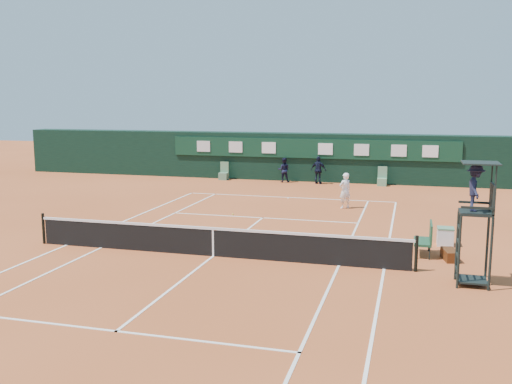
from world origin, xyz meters
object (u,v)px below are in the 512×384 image
at_px(player, 345,191).
at_px(tennis_net, 213,241).
at_px(player_bench, 426,238).
at_px(umpire_chair, 476,197).
at_px(cooler, 445,236).

bearing_deg(player, tennis_net, 30.42).
height_order(tennis_net, player_bench, same).
bearing_deg(umpire_chair, player_bench, 111.97).
distance_m(player_bench, cooler, 1.70).
xyz_separation_m(player_bench, player, (-3.54, 7.67, 0.25)).
distance_m(tennis_net, umpire_chair, 8.16).
xyz_separation_m(umpire_chair, cooler, (-0.47, 4.40, -2.13)).
xyz_separation_m(umpire_chair, player, (-4.70, 10.54, -1.61)).
relative_size(player_bench, player, 0.71).
xyz_separation_m(cooler, player, (-4.23, 6.14, 0.52)).
distance_m(umpire_chair, player_bench, 3.61).
bearing_deg(player_bench, umpire_chair, -68.03).
relative_size(umpire_chair, player_bench, 2.85).
relative_size(tennis_net, cooler, 20.00).
height_order(tennis_net, player, player).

